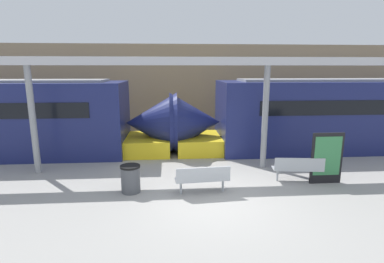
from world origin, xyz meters
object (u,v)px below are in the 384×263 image
trash_bin (131,179)px  poster_board (327,158)px  bench_far (298,167)px  support_column_far (33,121)px  bench_near (203,178)px  support_column_near (265,118)px

trash_bin → poster_board: (6.20, 0.27, 0.43)m
bench_far → support_column_far: (-8.88, 1.58, 1.38)m
support_column_far → poster_board: bearing=-10.0°
bench_near → poster_board: size_ratio=0.98×
poster_board → support_column_far: 9.94m
bench_near → support_column_far: 6.27m
poster_board → support_column_far: (-9.73, 1.72, 1.03)m
support_column_near → bench_far: bearing=-66.9°
bench_near → trash_bin: bench_near is taller
bench_near → support_column_far: size_ratio=0.43×
trash_bin → support_column_far: (-3.53, 1.99, 1.46)m
bench_far → bench_near: bearing=-160.8°
bench_near → trash_bin: bearing=167.6°
support_column_near → poster_board: bearing=-48.5°
bench_far → support_column_far: 9.12m
bench_near → bench_far: 3.28m
support_column_far → bench_far: bearing=-10.1°
support_column_far → trash_bin: bearing=-29.4°
bench_near → trash_bin: (-2.14, 0.29, -0.08)m
bench_near → poster_board: (4.06, 0.56, 0.34)m
bench_far → poster_board: bearing=-2.9°
poster_board → bench_far: bearing=170.3°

